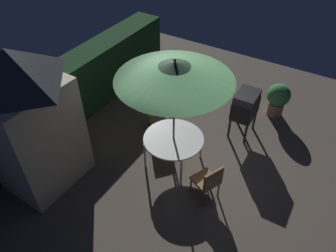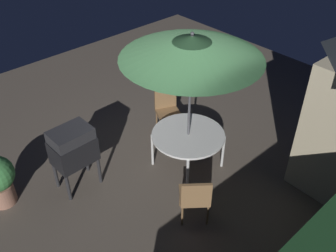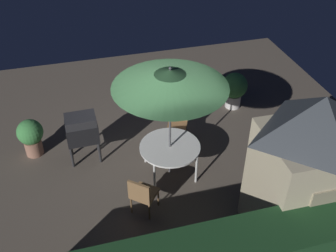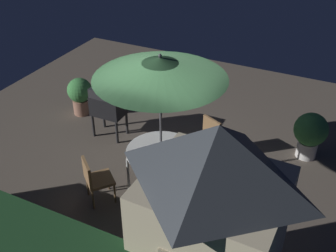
# 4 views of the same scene
# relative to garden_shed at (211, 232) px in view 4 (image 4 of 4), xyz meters

# --- Properties ---
(ground_plane) EXTENTS (11.00, 11.00, 0.00)m
(ground_plane) POSITION_rel_garden_shed_xyz_m (1.89, -2.56, -1.56)
(ground_plane) COLOR brown
(garden_shed) EXTENTS (1.67, 1.49, 3.06)m
(garden_shed) POSITION_rel_garden_shed_xyz_m (0.00, 0.00, 0.00)
(garden_shed) COLOR #C6B793
(garden_shed) RESTS_ON ground
(patio_table) EXTENTS (1.31, 1.31, 0.74)m
(patio_table) POSITION_rel_garden_shed_xyz_m (1.77, -2.18, -0.87)
(patio_table) COLOR white
(patio_table) RESTS_ON ground
(patio_umbrella) EXTENTS (2.27, 2.27, 2.65)m
(patio_umbrella) POSITION_rel_garden_shed_xyz_m (1.77, -2.18, 0.85)
(patio_umbrella) COLOR #4C4C51
(patio_umbrella) RESTS_ON ground
(bbq_grill) EXTENTS (0.71, 0.51, 1.20)m
(bbq_grill) POSITION_rel_garden_shed_xyz_m (3.53, -3.12, -0.71)
(bbq_grill) COLOR black
(bbq_grill) RESTS_ON ground
(chair_near_shed) EXTENTS (0.61, 0.61, 0.90)m
(chair_near_shed) POSITION_rel_garden_shed_xyz_m (1.27, -3.27, -1.04)
(chair_near_shed) COLOR olive
(chair_near_shed) RESTS_ON ground
(chair_far_side) EXTENTS (0.65, 0.65, 0.90)m
(chair_far_side) POSITION_rel_garden_shed_xyz_m (2.59, -1.19, -1.04)
(chair_far_side) COLOR olive
(chair_far_side) RESTS_ON ground
(potted_plant_by_shed) EXTENTS (0.60, 0.60, 0.93)m
(potted_plant_by_shed) POSITION_rel_garden_shed_xyz_m (4.69, -3.62, -1.02)
(potted_plant_by_shed) COLOR #936651
(potted_plant_by_shed) RESTS_ON ground
(potted_plant_by_grill) EXTENTS (0.69, 0.69, 1.01)m
(potted_plant_by_grill) POSITION_rel_garden_shed_xyz_m (-0.60, -4.24, -0.97)
(potted_plant_by_grill) COLOR silver
(potted_plant_by_grill) RESTS_ON ground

